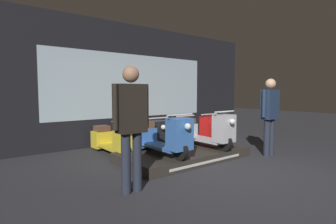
{
  "coord_description": "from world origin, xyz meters",
  "views": [
    {
      "loc": [
        -3.69,
        -2.65,
        1.38
      ],
      "look_at": [
        -0.06,
        2.0,
        0.93
      ],
      "focal_mm": 28.0,
      "sensor_mm": 36.0,
      "label": 1
    }
  ],
  "objects": [
    {
      "name": "ground_plane",
      "position": [
        0.0,
        0.0,
        0.0
      ],
      "size": [
        30.0,
        30.0,
        0.0
      ],
      "primitive_type": "plane",
      "color": "#2D2D33"
    },
    {
      "name": "person_left_browsing",
      "position": [
        -1.91,
        0.44,
        1.01
      ],
      "size": [
        0.55,
        0.23,
        1.73
      ],
      "color": "#232838",
      "rests_on": "ground_plane"
    },
    {
      "name": "scooter_backrow_1",
      "position": [
        -0.3,
        2.64,
        0.34
      ],
      "size": [
        0.57,
        1.6,
        0.82
      ],
      "color": "black",
      "rests_on": "ground_plane"
    },
    {
      "name": "scooter_display_right",
      "position": [
        0.43,
        1.36,
        0.52
      ],
      "size": [
        0.57,
        1.6,
        0.82
      ],
      "color": "black",
      "rests_on": "display_platform"
    },
    {
      "name": "scooter_display_left",
      "position": [
        -0.75,
        1.36,
        0.52
      ],
      "size": [
        0.57,
        1.6,
        0.82
      ],
      "color": "black",
      "rests_on": "display_platform"
    },
    {
      "name": "person_right_browsing",
      "position": [
        1.51,
        0.44,
        0.97
      ],
      "size": [
        0.55,
        0.22,
        1.67
      ],
      "color": "#232838",
      "rests_on": "ground_plane"
    },
    {
      "name": "display_platform",
      "position": [
        -0.16,
        1.36,
        0.09
      ],
      "size": [
        2.62,
        1.4,
        0.19
      ],
      "color": "#2D2823",
      "rests_on": "ground_plane"
    },
    {
      "name": "scooter_backrow_0",
      "position": [
        -1.13,
        2.64,
        0.34
      ],
      "size": [
        0.57,
        1.6,
        0.82
      ],
      "color": "black",
      "rests_on": "ground_plane"
    },
    {
      "name": "scooter_backrow_3",
      "position": [
        1.35,
        2.64,
        0.34
      ],
      "size": [
        0.57,
        1.6,
        0.82
      ],
      "color": "black",
      "rests_on": "ground_plane"
    },
    {
      "name": "scooter_backrow_2",
      "position": [
        0.53,
        2.64,
        0.34
      ],
      "size": [
        0.57,
        1.6,
        0.82
      ],
      "color": "black",
      "rests_on": "ground_plane"
    },
    {
      "name": "shop_wall_back",
      "position": [
        0.0,
        3.66,
        1.6
      ],
      "size": [
        8.74,
        0.09,
        3.2
      ],
      "color": "black",
      "rests_on": "ground_plane"
    }
  ]
}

